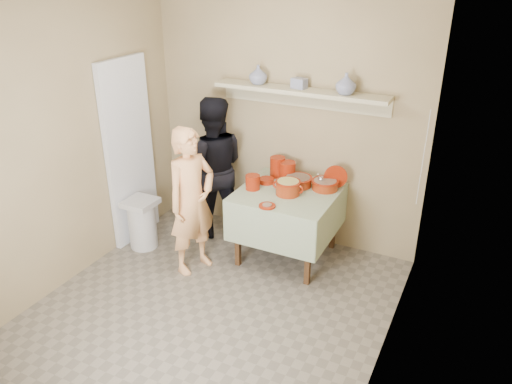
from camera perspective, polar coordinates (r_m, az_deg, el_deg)
The scene contains 22 objects.
ground at distance 4.56m, azimuth -6.06°, elevation -14.16°, with size 3.50×3.50×0.00m, color #706658.
tile_panel at distance 5.52m, azimuth -14.23°, elevation 4.37°, with size 0.06×0.70×2.00m, color silver.
plate_stack_a at distance 5.34m, azimuth 2.48°, elevation 2.90°, with size 0.16×0.16×0.22m, color maroon.
plate_stack_b at distance 5.26m, azimuth 3.63°, elevation 2.41°, with size 0.17×0.17×0.20m, color maroon.
bowl_stack at distance 5.04m, azimuth -0.38°, elevation 1.13°, with size 0.15×0.15×0.15m, color maroon.
empty_bowl at distance 5.20m, azimuth 1.21°, elevation 1.31°, with size 0.16×0.16×0.05m, color maroon.
propped_lid at distance 5.11m, azimuth 9.09°, elevation 1.73°, with size 0.24×0.24×0.02m, color maroon.
vase_right at distance 4.85m, azimuth 10.25°, elevation 12.08°, with size 0.19×0.19×0.20m, color navy.
vase_left at distance 5.20m, azimuth 0.25°, elevation 13.27°, with size 0.19×0.19×0.19m, color navy.
ceramic_box at distance 5.05m, azimuth 4.96°, elevation 12.28°, with size 0.14×0.10×0.10m, color navy.
person_cook at distance 4.88m, azimuth -7.34°, elevation -1.07°, with size 0.55×0.36×1.50m, color #F0A668.
person_helper at distance 5.52m, azimuth -5.01°, elevation 2.77°, with size 0.77×0.60×1.59m, color black.
room_shell at distance 3.77m, azimuth -7.15°, elevation 5.24°, with size 3.04×3.54×2.62m.
serving_table at distance 5.08m, azimuth 3.66°, elevation -1.11°, with size 0.97×0.97×0.76m.
cazuela_meat_a at distance 5.14m, azimuth 4.81°, elevation 1.32°, with size 0.30×0.30×0.10m.
cazuela_meat_b at distance 5.08m, azimuth 7.90°, elevation 0.91°, with size 0.28×0.28×0.10m.
ladle at distance 5.06m, azimuth 7.47°, elevation 1.46°, with size 0.08×0.26×0.19m.
cazuela_rice at distance 4.93m, azimuth 3.67°, elevation 0.64°, with size 0.33×0.25×0.14m.
front_plate at distance 4.70m, azimuth 1.28°, elevation -1.58°, with size 0.16×0.16×0.03m.
wall_shelf at distance 5.08m, azimuth 5.12°, elevation 11.21°, with size 1.80×0.25×0.21m.
trash_bin at distance 5.56m, azimuth -12.86°, elevation -3.48°, with size 0.32×0.32×0.56m.
electrical_cord at distance 4.74m, azimuth 18.56°, elevation 3.64°, with size 0.01×0.05×0.90m.
Camera 1 is at (1.98, -2.95, 2.86)m, focal length 35.00 mm.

